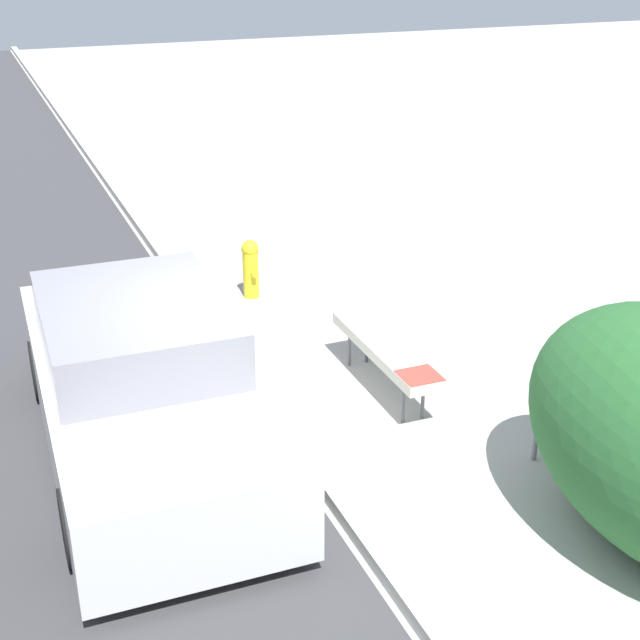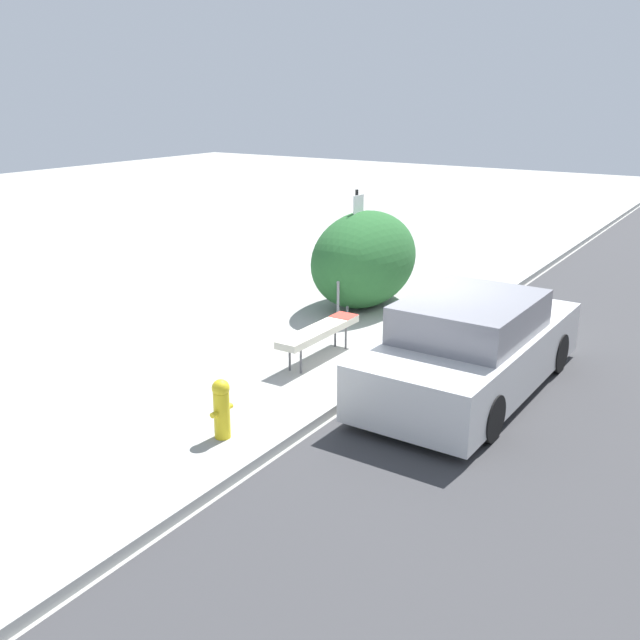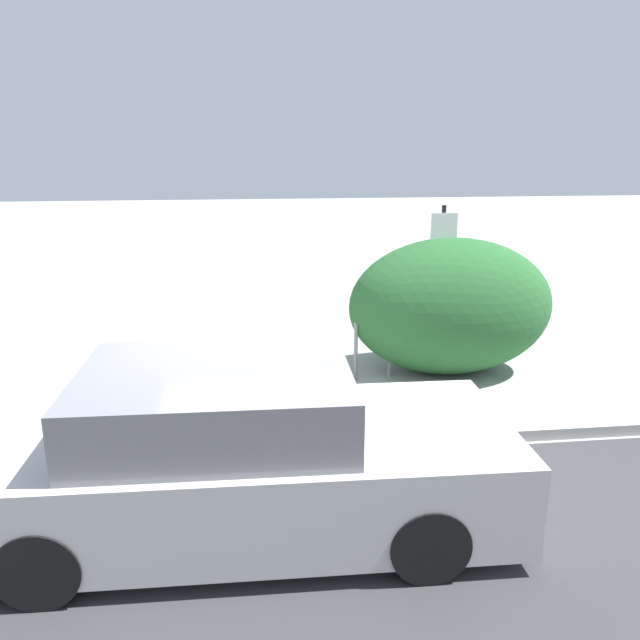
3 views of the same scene
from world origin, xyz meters
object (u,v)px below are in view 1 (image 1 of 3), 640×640
object	(u,v)px
bench	(385,350)
parked_car_near	(143,384)
bike_rack	(560,423)
fire_hydrant	(251,267)

from	to	relation	value
bench	parked_car_near	world-z (taller)	parked_car_near
bike_rack	fire_hydrant	world-z (taller)	bike_rack
bike_rack	fire_hydrant	distance (m)	4.98
bike_rack	fire_hydrant	bearing A→B (deg)	-166.01
bench	fire_hydrant	world-z (taller)	fire_hydrant
parked_car_near	bike_rack	bearing A→B (deg)	62.08
fire_hydrant	parked_car_near	distance (m)	3.66
bench	bike_rack	world-z (taller)	bike_rack
parked_car_near	bench	bearing A→B (deg)	94.26
bike_rack	parked_car_near	distance (m)	3.67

